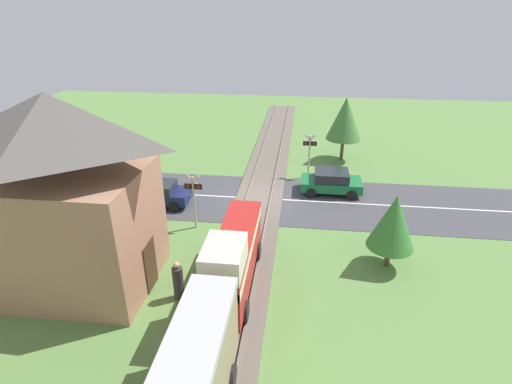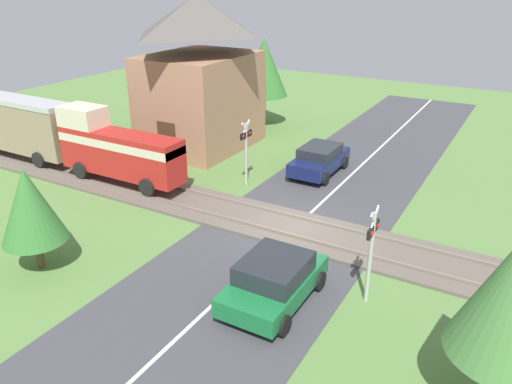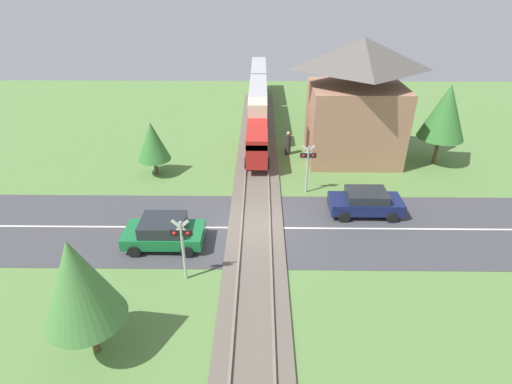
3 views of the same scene
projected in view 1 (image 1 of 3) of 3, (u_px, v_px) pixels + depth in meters
ground_plane at (259, 199)px, 24.02m from camera, size 60.00×60.00×0.00m
road_surface at (259, 199)px, 24.01m from camera, size 48.00×6.40×0.02m
track_bed at (259, 198)px, 23.99m from camera, size 2.80×48.00×0.24m
car_near_crossing at (331, 181)px, 24.53m from camera, size 3.69×2.05×1.42m
car_far_side at (157, 193)px, 23.04m from camera, size 3.79×1.86×1.38m
crossing_signal_west_approach at (310, 150)px, 26.28m from camera, size 0.90×0.18×2.99m
crossing_signal_east_approach at (194, 194)px, 20.12m from camera, size 0.90×0.18×2.99m
station_building at (67, 198)px, 15.24m from camera, size 6.43×5.06×7.91m
pedestrian_by_station at (178, 282)px, 15.61m from camera, size 0.42×0.42×1.68m
tree_roadside_hedge at (393, 222)px, 16.94m from camera, size 2.03×2.03×3.46m
tree_beyond_track at (345, 119)px, 28.82m from camera, size 2.57×2.57×4.68m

